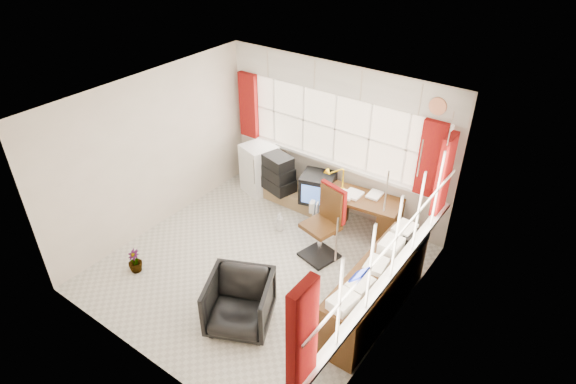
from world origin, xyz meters
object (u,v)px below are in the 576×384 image
object	(u,v)px
task_chair	(327,220)
desk	(362,214)
tv_bench	(296,196)
crt_tv	(318,188)
credenza	(375,289)
office_chair	(240,303)
mini_fridge	(259,168)
desk_lamp	(343,175)
radiator	(324,221)

from	to	relation	value
task_chair	desk	bearing A→B (deg)	75.58
tv_bench	crt_tv	bearing A→B (deg)	-7.02
credenza	tv_bench	size ratio (longest dim) A/B	1.43
crt_tv	desk	bearing A→B (deg)	-5.35
office_chair	mini_fridge	xyz separation A→B (m)	(-1.78, 2.61, 0.09)
office_chair	crt_tv	world-z (taller)	crt_tv
tv_bench	mini_fridge	bearing A→B (deg)	-175.04
task_chair	credenza	distance (m)	1.32
desk_lamp	credenza	bearing A→B (deg)	-46.52
desk	desk_lamp	world-z (taller)	desk_lamp
desk	credenza	bearing A→B (deg)	-55.77
credenza	tv_bench	world-z (taller)	credenza
office_chair	credenza	distance (m)	1.70
desk	radiator	xyz separation A→B (m)	(-0.49, -0.33, -0.15)
office_chair	credenza	world-z (taller)	credenza
task_chair	mini_fridge	size ratio (longest dim) A/B	1.28
desk_lamp	mini_fridge	xyz separation A→B (m)	(-1.71, 0.06, -0.50)
radiator	crt_tv	bearing A→B (deg)	133.39
desk_lamp	crt_tv	xyz separation A→B (m)	(-0.49, 0.07, -0.46)
crt_tv	mini_fridge	size ratio (longest dim) A/B	0.71
desk	tv_bench	distance (m)	1.37
radiator	credenza	world-z (taller)	credenza
desk	task_chair	bearing A→B (deg)	-104.42
credenza	crt_tv	size ratio (longest dim) A/B	3.14
task_chair	tv_bench	world-z (taller)	task_chair
radiator	credenza	xyz separation A→B (m)	(1.43, -1.06, 0.17)
desk_lamp	credenza	size ratio (longest dim) A/B	0.20
task_chair	tv_bench	size ratio (longest dim) A/B	0.82
credenza	mini_fridge	size ratio (longest dim) A/B	2.24
credenza	desk	bearing A→B (deg)	124.23
radiator	crt_tv	distance (m)	0.62
task_chair	office_chair	size ratio (longest dim) A/B	1.46
desk	desk_lamp	distance (m)	0.69
desk	radiator	bearing A→B (deg)	-146.36
crt_tv	desk_lamp	bearing A→B (deg)	-8.27
desk	task_chair	distance (m)	0.80
desk	mini_fridge	distance (m)	2.10
desk	tv_bench	xyz separation A→B (m)	(-1.34, 0.14, -0.25)
desk_lamp	office_chair	world-z (taller)	desk_lamp
radiator	credenza	bearing A→B (deg)	-36.48
tv_bench	mini_fridge	size ratio (longest dim) A/B	1.57
desk	desk_lamp	bearing A→B (deg)	178.50
desk	task_chair	size ratio (longest dim) A/B	1.07
radiator	mini_fridge	xyz separation A→B (m)	(-1.61, 0.40, 0.22)
task_chair	crt_tv	xyz separation A→B (m)	(-0.68, 0.82, -0.12)
desk_lamp	credenza	xyz separation A→B (m)	(1.32, -1.39, -0.55)
desk	tv_bench	size ratio (longest dim) A/B	0.87
crt_tv	office_chair	bearing A→B (deg)	-77.97
credenza	crt_tv	world-z (taller)	credenza
mini_fridge	desk_lamp	bearing A→B (deg)	-2.12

